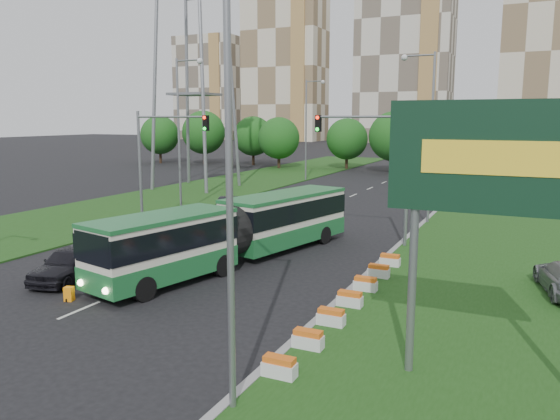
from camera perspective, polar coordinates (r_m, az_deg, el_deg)
The scene contains 20 objects.
ground at distance 26.08m, azimuth -6.02°, elevation -7.23°, with size 360.00×360.00×0.00m, color black.
grass_median at distance 30.29m, azimuth 24.40°, elevation -5.53°, with size 14.00×60.00×0.15m, color #1B4413.
median_kerb at distance 31.06m, azimuth 11.46°, elevation -4.46°, with size 0.30×60.00×0.18m, color gray.
left_verge at distance 56.23m, azimuth -8.66°, elevation 1.84°, with size 12.00×110.00×0.10m, color #1B4413.
lane_markings at distance 44.96m, azimuth 3.85°, elevation -0.07°, with size 0.20×100.00×0.01m, color silver, non-canonical shape.
flower_planters at distance 22.07m, azimuth 7.30°, elevation -9.18°, with size 1.10×13.70×0.60m, color silver, non-canonical shape.
billboard at distance 15.43m, azimuth 22.36°, elevation 3.82°, with size 6.00×0.37×8.00m.
traffic_mast_median at distance 32.47m, azimuth 10.42°, elevation 5.59°, with size 5.76×0.32×8.00m.
traffic_mast_left at distance 38.34m, azimuth -12.60°, elevation 6.11°, with size 5.76×0.32×8.00m.
street_lamps at distance 35.21m, azimuth -1.98°, elevation 7.10°, with size 36.00×60.00×12.00m, color gray, non-canonical shape.
tree_line at distance 76.47m, azimuth 22.92°, elevation 6.57°, with size 120.00×8.00×9.00m, color #1A4F15, non-canonical shape.
apartment_tower_west at distance 188.97m, azimuth 0.54°, elevation 14.58°, with size 26.00×15.00×48.00m, color beige.
apartment_tower_cwest at distance 176.48m, azimuth 12.90°, elevation 15.36°, with size 28.00×15.00×52.00m, color beige.
apartment_tower_ceast at distance 172.26m, azimuth 26.43°, elevation 14.43°, with size 25.00×15.00×50.00m, color beige.
midrise_west at distance 202.79m, azimuth -7.39°, elevation 12.46°, with size 22.00×14.00×36.00m, color beige.
articulated_bus at distance 28.74m, azimuth -4.82°, elevation -2.10°, with size 2.66×17.06×2.81m.
car_left_near at distance 27.54m, azimuth -21.12°, elevation -5.20°, with size 1.89×4.69×1.60m, color black.
car_left_far at distance 41.49m, azimuth -5.28°, elevation 0.22°, with size 1.70×4.88×1.61m, color black.
pedestrian at distance 25.63m, azimuth -18.87°, elevation -5.85°, with size 0.68×0.44×1.85m, color gray.
shopping_trolley at distance 24.56m, azimuth -21.18°, elevation -8.18°, with size 0.35×0.37×0.61m.
Camera 1 is at (12.94, -21.36, 7.52)m, focal length 35.00 mm.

